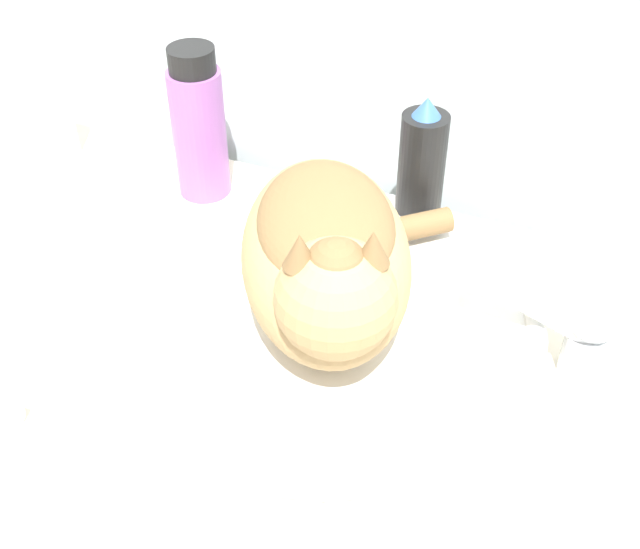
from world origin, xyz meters
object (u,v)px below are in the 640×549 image
cat (328,254)px  hairspray_can_black (420,180)px  faucet (577,325)px  mouthwash_bottle (199,126)px  deodorant_stick (54,108)px

cat → hairspray_can_black: 0.23m
faucet → hairspray_can_black: bearing=-50.5°
mouthwash_bottle → cat: bearing=-39.8°
cat → hairspray_can_black: size_ratio=1.75×
deodorant_stick → hairspray_can_black: bearing=0.0°
cat → faucet: size_ratio=2.29×
cat → deodorant_stick: (-0.49, 0.22, -0.06)m
mouthwash_bottle → hairspray_can_black: mouthwash_bottle is taller
faucet → cat: bearing=3.5°
cat → hairspray_can_black: (0.02, 0.22, -0.05)m
mouthwash_bottle → hairspray_can_black: bearing=-0.0°
cat → mouthwash_bottle: cat is taller
deodorant_stick → hairspray_can_black: hairspray_can_black is taller
cat → faucet: cat is taller
deodorant_stick → mouthwash_bottle: mouthwash_bottle is taller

